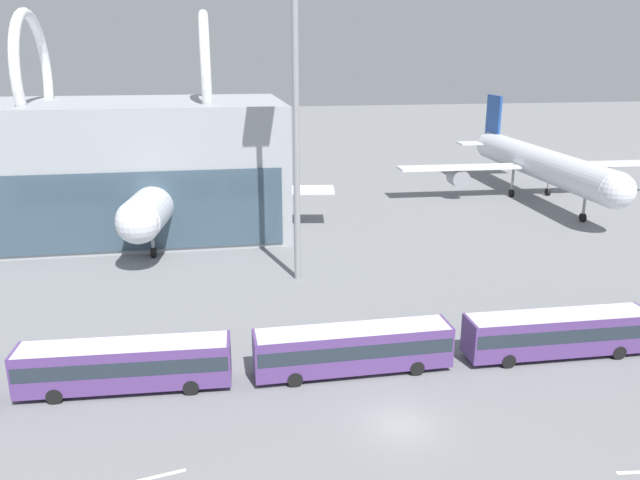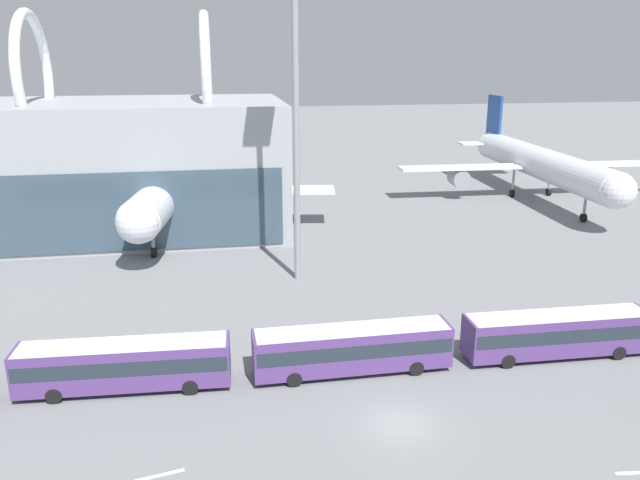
% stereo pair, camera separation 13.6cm
% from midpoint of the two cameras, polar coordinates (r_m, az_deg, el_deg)
% --- Properties ---
extents(ground_plane, '(440.00, 440.00, 0.00)m').
position_cam_midpoint_polar(ground_plane, '(37.86, 7.32, -16.42)').
color(ground_plane, slate).
extents(airliner_at_gate_near, '(39.36, 36.50, 14.55)m').
position_cam_midpoint_polar(airliner_at_gate_near, '(77.64, -13.39, 4.84)').
color(airliner_at_gate_near, silver).
rests_on(airliner_at_gate_near, ground_plane).
extents(airliner_at_gate_far, '(40.39, 43.85, 13.76)m').
position_cam_midpoint_polar(airliner_at_gate_far, '(97.16, 18.98, 6.81)').
color(airliner_at_gate_far, silver).
rests_on(airliner_at_gate_far, ground_plane).
extents(shuttle_bus_1, '(13.34, 3.20, 3.15)m').
position_cam_midpoint_polar(shuttle_bus_1, '(41.95, -17.50, -10.67)').
color(shuttle_bus_1, '#56387A').
rests_on(shuttle_bus_1, ground_plane).
extents(shuttle_bus_2, '(13.26, 2.79, 3.15)m').
position_cam_midpoint_polar(shuttle_bus_2, '(42.13, 2.95, -9.72)').
color(shuttle_bus_2, '#56387A').
rests_on(shuttle_bus_2, ground_plane).
extents(shuttle_bus_3, '(13.28, 2.85, 3.15)m').
position_cam_midpoint_polar(shuttle_bus_3, '(47.25, 20.82, -7.82)').
color(shuttle_bus_3, '#56387A').
rests_on(shuttle_bus_3, ground_plane).
extents(floodlight_mast, '(2.79, 2.79, 28.58)m').
position_cam_midpoint_polar(floodlight_mast, '(55.79, -2.33, 15.13)').
color(floodlight_mast, gray).
rests_on(floodlight_mast, ground_plane).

